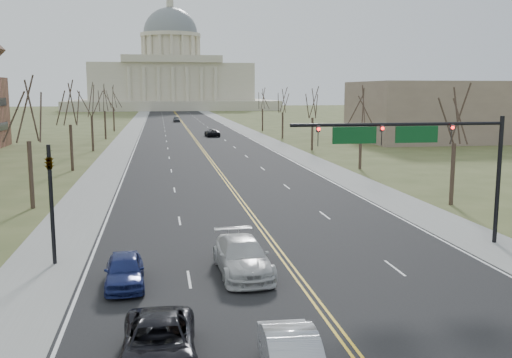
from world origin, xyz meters
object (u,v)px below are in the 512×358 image
object	(u,v)px
signal_left	(51,191)
car_far_sb	(177,119)
car_sb_inner_second	(242,257)
car_far_nb	(212,133)
signal_mast	(415,143)
car_sb_outer_lead	(159,343)
car_sb_outer_second	(125,270)

from	to	relation	value
signal_left	car_far_sb	xyz separation A→B (m)	(10.06, 127.36, -2.96)
car_sb_inner_second	car_far_nb	xyz separation A→B (m)	(6.01, 80.35, -0.13)
signal_mast	car_sb_inner_second	size ratio (longest dim) A/B	2.11
signal_left	car_far_sb	world-z (taller)	signal_left
signal_mast	car_far_sb	distance (m)	127.77
car_sb_outer_lead	car_sb_outer_second	bearing A→B (deg)	102.33
car_far_nb	car_far_sb	size ratio (longest dim) A/B	1.15
car_sb_outer_second	car_far_nb	xyz separation A→B (m)	(11.40, 81.17, -0.02)
signal_left	car_far_sb	distance (m)	127.79
car_far_nb	car_far_sb	xyz separation A→B (m)	(-4.99, 50.10, 0.04)
car_sb_inner_second	car_far_nb	size ratio (longest dim) A/B	1.14
car_sb_inner_second	car_far_nb	distance (m)	80.57
car_sb_outer_second	car_far_nb	world-z (taller)	car_sb_outer_second
car_far_nb	car_far_sb	bearing A→B (deg)	-89.06
signal_mast	car_sb_outer_lead	world-z (taller)	signal_mast
car_sb_inner_second	car_sb_outer_second	size ratio (longest dim) A/B	1.36
signal_left	car_sb_inner_second	bearing A→B (deg)	-18.87
car_sb_outer_lead	car_far_nb	size ratio (longest dim) A/B	1.01
signal_left	car_sb_outer_second	distance (m)	6.12
signal_mast	car_far_sb	xyz separation A→B (m)	(-8.88, 127.36, -5.00)
signal_left	car_sb_outer_lead	distance (m)	13.00
car_sb_outer_lead	car_sb_inner_second	size ratio (longest dim) A/B	0.89
car_far_sb	car_sb_inner_second	bearing A→B (deg)	-91.96
car_sb_inner_second	car_sb_outer_second	xyz separation A→B (m)	(-5.39, -0.82, -0.12)
car_sb_outer_second	car_far_sb	bearing A→B (deg)	84.83
car_sb_outer_second	car_far_nb	bearing A→B (deg)	79.63
car_sb_outer_second	car_sb_outer_lead	bearing A→B (deg)	-81.44
car_sb_outer_lead	car_far_nb	bearing A→B (deg)	85.02
signal_mast	car_sb_outer_second	xyz separation A→B (m)	(-15.30, -3.91, -5.03)
car_far_sb	signal_mast	bearing A→B (deg)	-87.52
car_sb_outer_lead	signal_left	bearing A→B (deg)	115.30
car_sb_outer_lead	car_sb_inner_second	bearing A→B (deg)	66.63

